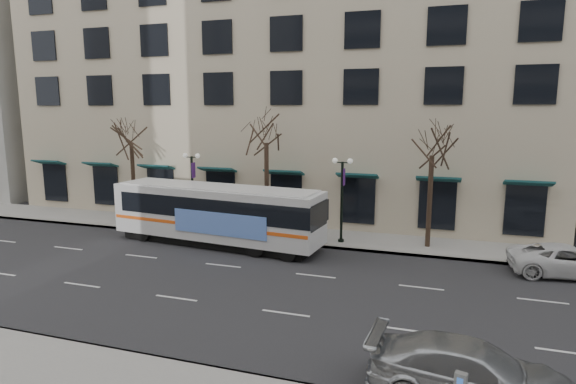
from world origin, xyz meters
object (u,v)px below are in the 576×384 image
at_px(city_bus, 218,213).
at_px(silver_car, 472,373).
at_px(tree_far_mid, 266,128).
at_px(tree_far_right, 433,138).
at_px(lamp_post_left, 193,188).
at_px(white_pickup, 568,261).
at_px(lamp_post_right, 342,196).
at_px(tree_far_left, 131,129).

xyz_separation_m(city_bus, silver_car, (13.77, -11.99, -1.10)).
xyz_separation_m(tree_far_mid, silver_car, (11.77, -15.00, -6.07)).
height_order(tree_far_mid, tree_far_right, tree_far_mid).
bearing_deg(silver_car, tree_far_right, 10.73).
height_order(lamp_post_left, silver_car, lamp_post_left).
distance_m(city_bus, white_pickup, 18.75).
height_order(city_bus, white_pickup, city_bus).
distance_m(tree_far_mid, lamp_post_left, 6.40).
xyz_separation_m(lamp_post_right, white_pickup, (11.70, -2.00, -2.19)).
distance_m(tree_far_right, lamp_post_right, 6.11).
xyz_separation_m(tree_far_right, city_bus, (-12.00, -3.01, -4.48)).
height_order(lamp_post_left, white_pickup, lamp_post_left).
distance_m(tree_far_left, lamp_post_left, 6.29).
height_order(tree_far_left, silver_car, tree_far_left).
bearing_deg(tree_far_mid, tree_far_left, -180.00).
relative_size(tree_far_left, tree_far_mid, 0.98).
relative_size(tree_far_right, lamp_post_right, 1.55).
height_order(tree_far_left, lamp_post_right, tree_far_left).
bearing_deg(silver_car, tree_far_left, 59.43).
bearing_deg(silver_car, lamp_post_left, 53.33).
xyz_separation_m(tree_far_right, lamp_post_left, (-14.99, -0.60, -3.48)).
xyz_separation_m(lamp_post_left, white_pickup, (21.70, -2.00, -2.19)).
relative_size(lamp_post_left, white_pickup, 0.95).
xyz_separation_m(tree_far_left, tree_far_mid, (10.00, 0.00, 0.21)).
bearing_deg(city_bus, lamp_post_right, 24.88).
bearing_deg(tree_far_left, lamp_post_right, -2.29).
relative_size(tree_far_mid, lamp_post_left, 1.64).
height_order(tree_far_mid, lamp_post_left, tree_far_mid).
height_order(tree_far_right, city_bus, tree_far_right).
bearing_deg(tree_far_right, tree_far_mid, 180.00).
distance_m(silver_car, white_pickup, 13.35).
distance_m(tree_far_left, tree_far_right, 20.00).
distance_m(tree_far_left, silver_car, 27.08).
height_order(lamp_post_right, white_pickup, lamp_post_right).
bearing_deg(tree_far_mid, lamp_post_left, -173.15).
relative_size(tree_far_left, tree_far_right, 1.03).
height_order(lamp_post_right, city_bus, lamp_post_right).
xyz_separation_m(lamp_post_left, city_bus, (3.00, -2.41, -1.00)).
xyz_separation_m(lamp_post_left, silver_car, (16.76, -14.40, -2.10)).
bearing_deg(silver_car, city_bus, 52.95).
xyz_separation_m(silver_car, white_pickup, (4.94, 12.40, -0.08)).
relative_size(tree_far_left, silver_car, 1.44).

